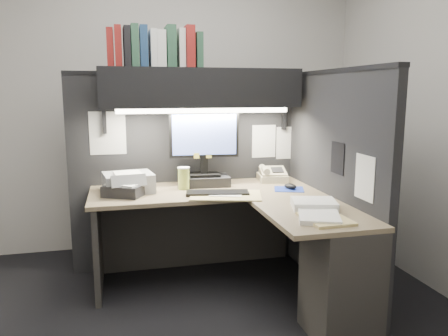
{
  "coord_description": "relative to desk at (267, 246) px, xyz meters",
  "views": [
    {
      "loc": [
        -0.52,
        -2.66,
        1.47
      ],
      "look_at": [
        0.25,
        0.51,
        0.9
      ],
      "focal_mm": 35.0,
      "sensor_mm": 36.0,
      "label": 1
    }
  ],
  "objects": [
    {
      "name": "mousepad",
      "position": [
        0.32,
        0.41,
        0.29
      ],
      "size": [
        0.28,
        0.26,
        0.0
      ],
      "primitive_type": "cube",
      "rotation": [
        0.0,
        0.0,
        -0.34
      ],
      "color": "navy",
      "rests_on": "desk"
    },
    {
      "name": "printer",
      "position": [
        -0.89,
        0.62,
        0.36
      ],
      "size": [
        0.39,
        0.35,
        0.14
      ],
      "primitive_type": "cube",
      "rotation": [
        0.0,
        0.0,
        0.14
      ],
      "color": "#95979A",
      "rests_on": "desk"
    },
    {
      "name": "manila_stack",
      "position": [
        0.21,
        -0.41,
        0.3
      ],
      "size": [
        0.25,
        0.31,
        0.02
      ],
      "primitive_type": "cube",
      "rotation": [
        0.0,
        0.0,
        0.03
      ],
      "color": "tan",
      "rests_on": "desk"
    },
    {
      "name": "binder_row",
      "position": [
        -0.65,
        0.75,
        1.35
      ],
      "size": [
        0.71,
        0.25,
        0.31
      ],
      "color": "maroon",
      "rests_on": "overhead_shelf"
    },
    {
      "name": "monitor",
      "position": [
        -0.29,
        0.71,
        0.52
      ],
      "size": [
        0.55,
        0.27,
        0.59
      ],
      "rotation": [
        0.0,
        0.0,
        -0.07
      ],
      "color": "black",
      "rests_on": "desk"
    },
    {
      "name": "telephone",
      "position": [
        0.3,
        0.74,
        0.33
      ],
      "size": [
        0.26,
        0.27,
        0.09
      ],
      "primitive_type": "cube",
      "rotation": [
        0.0,
        0.0,
        -0.14
      ],
      "color": "#BFB793",
      "rests_on": "desk"
    },
    {
      "name": "wall_right",
      "position": [
        1.32,
        0.0,
        0.91
      ],
      "size": [
        0.04,
        3.0,
        2.7
      ],
      "primitive_type": "cube",
      "color": "beige",
      "rests_on": "floor"
    },
    {
      "name": "coffee_cup",
      "position": [
        -0.47,
        0.61,
        0.37
      ],
      "size": [
        0.11,
        0.11,
        0.16
      ],
      "primitive_type": "cylinder",
      "rotation": [
        0.0,
        0.0,
        -0.41
      ],
      "color": "#CDD053",
      "rests_on": "desk"
    },
    {
      "name": "notebook_stack",
      "position": [
        -0.92,
        0.5,
        0.33
      ],
      "size": [
        0.34,
        0.32,
        0.08
      ],
      "primitive_type": "cube",
      "rotation": [
        0.0,
        0.0,
        -0.47
      ],
      "color": "black",
      "rests_on": "desk"
    },
    {
      "name": "floor",
      "position": [
        -0.43,
        0.0,
        -0.44
      ],
      "size": [
        3.5,
        3.5,
        0.0
      ],
      "primitive_type": "plane",
      "color": "black",
      "rests_on": "ground"
    },
    {
      "name": "partition_back",
      "position": [
        -0.4,
        0.93,
        0.36
      ],
      "size": [
        1.9,
        0.06,
        1.6
      ],
      "primitive_type": "cube",
      "color": "black",
      "rests_on": "floor"
    },
    {
      "name": "desk",
      "position": [
        0.0,
        0.0,
        0.0
      ],
      "size": [
        1.7,
        1.53,
        0.73
      ],
      "color": "#807351",
      "rests_on": "floor"
    },
    {
      "name": "partition_right",
      "position": [
        0.55,
        0.18,
        0.36
      ],
      "size": [
        0.06,
        1.5,
        1.6
      ],
      "primitive_type": "cube",
      "color": "black",
      "rests_on": "floor"
    },
    {
      "name": "wall_back",
      "position": [
        -0.43,
        1.5,
        0.91
      ],
      "size": [
        3.5,
        0.04,
        2.7
      ],
      "primitive_type": "cube",
      "color": "beige",
      "rests_on": "floor"
    },
    {
      "name": "keyboard",
      "position": [
        -0.26,
        0.38,
        0.3
      ],
      "size": [
        0.48,
        0.23,
        0.02
      ],
      "primitive_type": "cube",
      "rotation": [
        0.0,
        0.0,
        -0.19
      ],
      "color": "black",
      "rests_on": "desk"
    },
    {
      "name": "wall_front",
      "position": [
        -0.43,
        -1.5,
        0.91
      ],
      "size": [
        3.5,
        0.04,
        2.7
      ],
      "primitive_type": "cube",
      "color": "beige",
      "rests_on": "floor"
    },
    {
      "name": "pinned_papers",
      "position": [
        -0.0,
        0.56,
        0.61
      ],
      "size": [
        1.76,
        1.31,
        0.51
      ],
      "color": "white",
      "rests_on": "partition_back"
    },
    {
      "name": "task_light_tube",
      "position": [
        -0.3,
        0.61,
        0.89
      ],
      "size": [
        1.32,
        0.04,
        0.04
      ],
      "primitive_type": "cylinder",
      "rotation": [
        0.0,
        1.57,
        0.0
      ],
      "color": "white",
      "rests_on": "overhead_shelf"
    },
    {
      "name": "overhead_shelf",
      "position": [
        -0.3,
        0.75,
        1.06
      ],
      "size": [
        1.55,
        0.34,
        0.3
      ],
      "primitive_type": "cube",
      "color": "black",
      "rests_on": "partition_back"
    },
    {
      "name": "open_folder",
      "position": [
        -0.21,
        0.32,
        0.29
      ],
      "size": [
        0.57,
        0.45,
        0.01
      ],
      "primitive_type": "cube",
      "rotation": [
        0.0,
        0.0,
        -0.27
      ],
      "color": "tan",
      "rests_on": "desk"
    },
    {
      "name": "mouse",
      "position": [
        0.33,
        0.41,
        0.31
      ],
      "size": [
        0.11,
        0.13,
        0.04
      ],
      "primitive_type": "ellipsoid",
      "rotation": [
        0.0,
        0.0,
        0.37
      ],
      "color": "black",
      "rests_on": "mousepad"
    },
    {
      "name": "paper_stack_b",
      "position": [
        0.19,
        -0.37,
        0.3
      ],
      "size": [
        0.33,
        0.36,
        0.03
      ],
      "primitive_type": "cube",
      "rotation": [
        0.0,
        0.0,
        -0.37
      ],
      "color": "white",
      "rests_on": "desk"
    },
    {
      "name": "paper_stack_a",
      "position": [
        0.27,
        -0.14,
        0.31
      ],
      "size": [
        0.33,
        0.3,
        0.05
      ],
      "primitive_type": "cube",
      "rotation": [
        0.0,
        0.0,
        -0.28
      ],
      "color": "white",
      "rests_on": "desk"
    }
  ]
}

